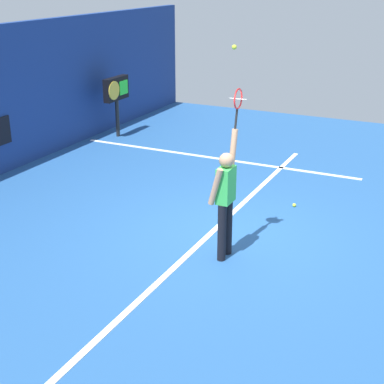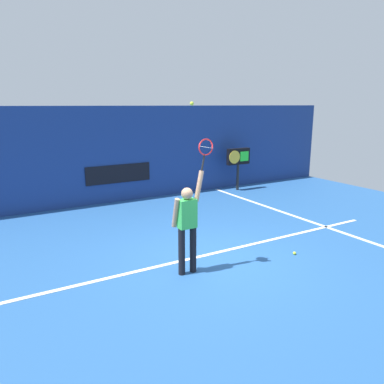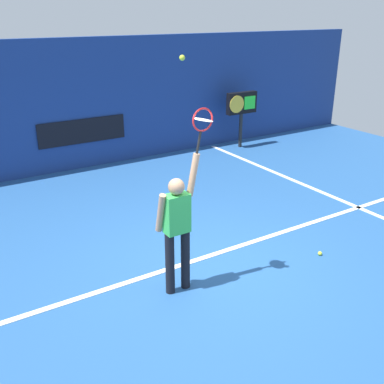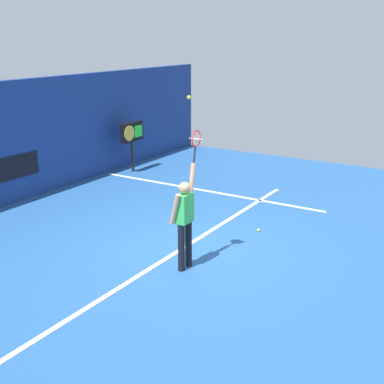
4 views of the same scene
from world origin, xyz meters
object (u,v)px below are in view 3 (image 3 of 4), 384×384
tennis_ball (182,58)px  scoreboard_clock (242,105)px  spare_ball (320,253)px  tennis_racket (202,122)px  tennis_player (177,226)px

tennis_ball → scoreboard_clock: (5.14, 5.35, -1.98)m
spare_ball → tennis_racket: bearing=169.1°
tennis_player → tennis_racket: (0.39, -0.00, 1.37)m
tennis_player → tennis_racket: size_ratio=3.18×
tennis_racket → scoreboard_clock: size_ratio=0.39×
tennis_racket → tennis_ball: tennis_ball is taller
scoreboard_clock → spare_ball: 6.44m
spare_ball → scoreboard_clock: bearing=64.2°
tennis_player → tennis_racket: tennis_racket is taller
tennis_racket → scoreboard_clock: tennis_racket is taller
tennis_player → scoreboard_clock: bearing=45.5°
tennis_racket → spare_ball: bearing=-10.9°
tennis_player → tennis_ball: size_ratio=29.23×
tennis_racket → tennis_ball: size_ratio=9.18×
tennis_ball → scoreboard_clock: tennis_ball is taller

